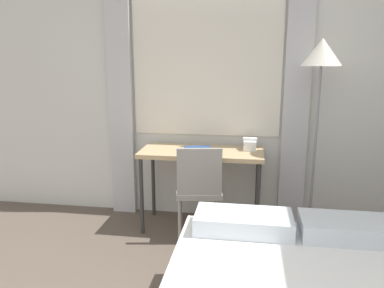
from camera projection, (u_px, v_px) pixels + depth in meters
The scene contains 6 objects.
wall_back_with_window at pixel (183, 83), 3.67m from camera, with size 5.10×0.13×2.70m.
desk at pixel (202, 158), 3.47m from camera, with size 1.13×0.50×0.76m.
desk_chair at pixel (199, 186), 3.29m from camera, with size 0.46×0.46×0.86m.
standing_lamp at pixel (320, 74), 3.16m from camera, with size 0.33×0.33×1.76m.
telephone at pixel (250, 144), 3.48m from camera, with size 0.13×0.17×0.11m.
book at pixel (198, 149), 3.45m from camera, with size 0.28×0.24×0.02m.
Camera 1 is at (0.68, -0.64, 1.60)m, focal length 35.00 mm.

